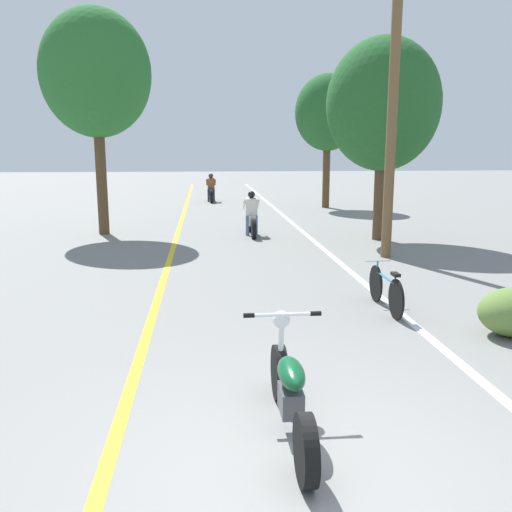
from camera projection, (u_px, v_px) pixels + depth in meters
ground_plane at (316, 483)px, 4.31m from camera, size 120.00×120.00×0.00m
lane_stripe_center at (177, 235)px, 16.60m from camera, size 0.14×48.00×0.01m
lane_stripe_edge at (305, 233)px, 16.97m from camera, size 0.14×48.00×0.01m
utility_pole at (393, 104)px, 12.58m from camera, size 1.10×0.24×7.08m
roadside_tree_right_near at (383, 105)px, 15.10m from camera, size 3.20×2.88×5.66m
roadside_tree_right_far at (328, 113)px, 23.64m from camera, size 2.88×2.59×5.82m
roadside_tree_left at (96, 74)px, 15.95m from camera, size 3.25×2.93×6.67m
motorcycle_foreground at (290, 391)px, 5.00m from camera, size 0.78×2.09×1.01m
motorcycle_rider_lead at (252, 219)px, 16.53m from camera, size 0.50×1.99×1.35m
motorcycle_rider_far at (211, 191)px, 27.03m from camera, size 0.50×2.03×1.41m
bicycle_parked at (386, 289)px, 8.86m from camera, size 0.44×1.65×0.74m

